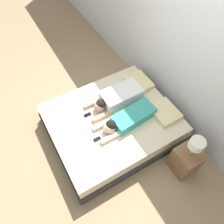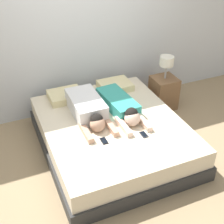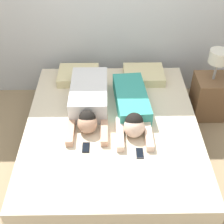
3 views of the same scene
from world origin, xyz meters
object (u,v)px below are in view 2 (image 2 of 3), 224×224
Objects in this scene: cell_phone_left at (104,141)px; cell_phone_right at (144,135)px; bed at (112,135)px; person_left at (88,109)px; pillow_head_left at (66,96)px; person_right at (122,107)px; pillow_head_right at (115,85)px; nightstand at (164,90)px.

cell_phone_left is 0.50m from cell_phone_right.
bed is 16.43× the size of cell_phone_left.
person_left is at bearing 134.50° from bed.
person_left is 7.82× the size of cell_phone_right.
cell_phone_left is at bearing 171.14° from cell_phone_right.
pillow_head_left is 0.45× the size of person_right.
pillow_head_left and pillow_head_right have the same top height.
bed is 0.93m from pillow_head_right.
nightstand is at bearing 34.57° from cell_phone_left.
cell_phone_left is (-0.64, -1.14, -0.04)m from pillow_head_right.
pillow_head_left is 3.70× the size of cell_phone_left.
pillow_head_right is 3.70× the size of cell_phone_right.
nightstand is (1.44, 0.99, -0.13)m from cell_phone_left.
pillow_head_right is 3.70× the size of cell_phone_left.
cell_phone_right is 0.14× the size of nightstand.
person_left reaches higher than pillow_head_right.
pillow_head_right reaches higher than cell_phone_left.
cell_phone_left is (0.14, -1.14, -0.04)m from pillow_head_left.
person_right is at bearing 46.86° from cell_phone_left.
cell_phone_left is at bearing -82.81° from pillow_head_left.
person_left is at bearing 126.53° from cell_phone_right.
nightstand is (0.98, 0.50, -0.22)m from person_right.
person_left is (0.15, -0.56, 0.06)m from pillow_head_left.
person_left is 0.46m from person_right.
pillow_head_right is at bearing 83.26° from cell_phone_right.
cell_phone_right is 1.43m from nightstand.
pillow_head_right is 0.85m from person_left.
pillow_head_right is 0.68m from person_right.
person_left is 1.13× the size of nightstand.
person_right is at bearing -105.70° from pillow_head_right.
person_right is (-0.18, -0.65, 0.04)m from pillow_head_right.
person_right is at bearing -11.84° from person_left.
nightstand reaches higher than person_left.
cell_phone_left is at bearing -145.43° from nightstand.
pillow_head_left is at bearing 97.19° from cell_phone_left.
nightstand reaches higher than cell_phone_right.
bed is 0.93m from pillow_head_left.
cell_phone_right is (0.50, -0.08, 0.00)m from cell_phone_left.
cell_phone_right is at bearing -131.35° from nightstand.
person_left is (-0.24, 0.24, 0.34)m from bed.
person_left is 7.82× the size of cell_phone_left.
cell_phone_right is (0.04, -0.57, -0.08)m from person_right.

